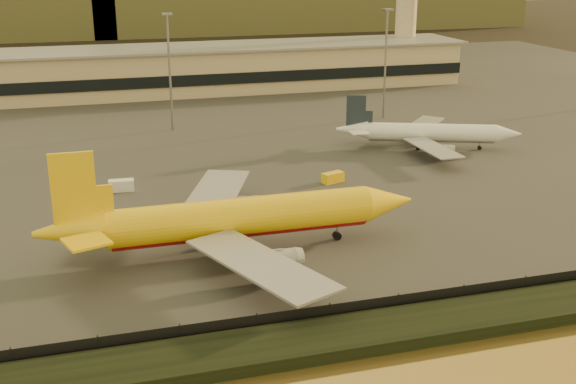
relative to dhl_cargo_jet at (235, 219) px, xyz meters
name	(u,v)px	position (x,y,z in m)	size (l,w,h in m)	color
ground	(340,269)	(11.32, -9.05, -4.72)	(900.00, 900.00, 0.00)	black
embankment	(396,329)	(11.32, -26.05, -4.02)	(320.00, 7.00, 1.40)	black
tarmac	(205,114)	(11.32, 85.95, -4.62)	(320.00, 220.00, 0.20)	#2D2D2D
perimeter_fence	(381,306)	(11.32, -22.05, -3.42)	(300.00, 0.05, 2.20)	black
terminal_building	(133,72)	(-3.20, 116.50, 1.53)	(202.00, 25.00, 12.60)	tan
control_tower	(407,7)	(81.32, 121.95, 16.95)	(11.20, 11.20, 35.50)	tan
apron_light_masts	(286,58)	(26.32, 65.95, 10.99)	(152.20, 12.20, 25.40)	slate
dhl_cargo_jet	(235,219)	(0.00, 0.00, 0.00)	(50.42, 49.62, 15.12)	yellow
white_narrowbody_jet	(428,133)	(48.48, 40.40, -1.35)	(35.52, 33.55, 10.61)	white
gse_vehicle_yellow	(333,177)	(22.54, 24.63, -3.65)	(3.84, 1.73, 1.73)	yellow
gse_vehicle_white	(121,185)	(-12.77, 30.24, -3.59)	(4.12, 1.86, 1.86)	white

